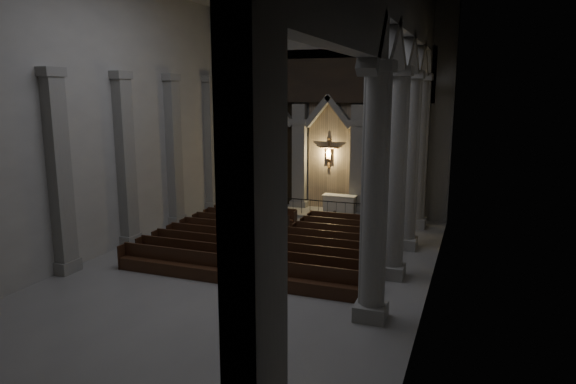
% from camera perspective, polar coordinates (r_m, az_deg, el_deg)
% --- Properties ---
extents(room, '(24.00, 24.10, 12.00)m').
position_cam_1_polar(room, '(19.64, -4.91, 12.45)').
color(room, gray).
rests_on(room, ground).
extents(sanctuary_wall, '(14.00, 0.77, 12.00)m').
position_cam_1_polar(sanctuary_wall, '(30.47, 4.57, 10.11)').
color(sanctuary_wall, gray).
rests_on(sanctuary_wall, ground).
extents(right_arcade, '(1.00, 24.00, 12.00)m').
position_cam_1_polar(right_arcade, '(19.31, 12.19, 12.94)').
color(right_arcade, gray).
rests_on(right_arcade, ground).
extents(left_pilasters, '(0.60, 13.00, 8.03)m').
position_cam_1_polar(left_pilasters, '(26.29, -14.90, 3.70)').
color(left_pilasters, gray).
rests_on(left_pilasters, ground).
extents(sanctuary_step, '(8.50, 2.60, 0.15)m').
position_cam_1_polar(sanctuary_step, '(30.40, 3.89, -2.33)').
color(sanctuary_step, gray).
rests_on(sanctuary_step, ground).
extents(altar, '(1.98, 0.79, 1.01)m').
position_cam_1_polar(altar, '(30.33, 5.74, -1.26)').
color(altar, beige).
rests_on(altar, sanctuary_step).
extents(altar_rail, '(5.30, 0.09, 1.04)m').
position_cam_1_polar(altar_rail, '(29.45, 3.43, -1.53)').
color(altar_rail, black).
rests_on(altar_rail, ground).
extents(candle_stand_left, '(0.22, 0.22, 1.30)m').
position_cam_1_polar(candle_stand_left, '(30.54, -2.62, -1.72)').
color(candle_stand_left, '#B79138').
rests_on(candle_stand_left, ground).
extents(candle_stand_right, '(0.26, 0.26, 1.53)m').
position_cam_1_polar(candle_stand_right, '(27.95, 9.28, -2.94)').
color(candle_stand_right, '#B79138').
rests_on(candle_stand_right, ground).
extents(pews, '(10.09, 8.61, 1.04)m').
position_cam_1_polar(pews, '(23.19, -1.67, -5.92)').
color(pews, black).
rests_on(pews, ground).
extents(worshipper, '(0.45, 0.37, 1.07)m').
position_cam_1_polar(worshipper, '(26.74, 5.16, -3.21)').
color(worshipper, black).
rests_on(worshipper, ground).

